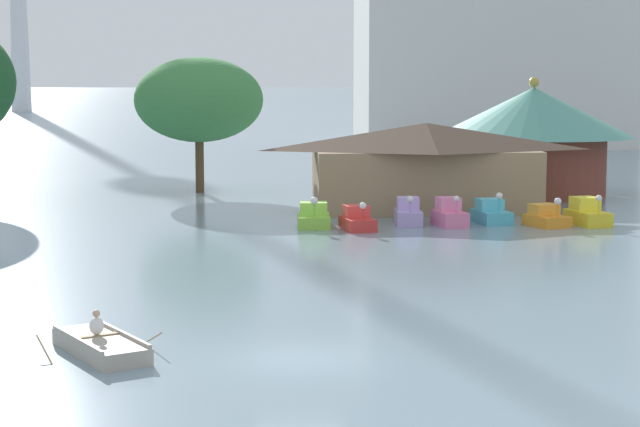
# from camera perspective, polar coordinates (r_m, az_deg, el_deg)

# --- Properties ---
(ground_plane) EXTENTS (2000.00, 2000.00, 0.00)m
(ground_plane) POSITION_cam_1_polar(r_m,az_deg,el_deg) (31.52, -1.02, -7.48)
(ground_plane) COLOR gray
(rowboat_with_rower) EXTENTS (3.60, 4.25, 1.45)m
(rowboat_with_rower) POSITION_cam_1_polar(r_m,az_deg,el_deg) (32.52, -11.25, -6.69)
(rowboat_with_rower) COLOR #ADA393
(rowboat_with_rower) RESTS_ON ground
(pedal_boat_lime) EXTENTS (1.80, 2.65, 1.74)m
(pedal_boat_lime) POSITION_cam_1_polar(r_m,az_deg,el_deg) (58.84, -0.33, -0.20)
(pedal_boat_lime) COLOR #8CCC3F
(pedal_boat_lime) RESTS_ON ground
(pedal_boat_red) EXTENTS (1.82, 2.79, 1.57)m
(pedal_boat_red) POSITION_cam_1_polar(r_m,az_deg,el_deg) (57.90, 1.94, -0.34)
(pedal_boat_red) COLOR red
(pedal_boat_red) RESTS_ON ground
(pedal_boat_lavender) EXTENTS (1.56, 2.71, 1.67)m
(pedal_boat_lavender) POSITION_cam_1_polar(r_m,az_deg,el_deg) (60.27, 4.58, 0.00)
(pedal_boat_lavender) COLOR #B299D8
(pedal_boat_lavender) RESTS_ON ground
(pedal_boat_pink) EXTENTS (1.72, 2.62, 1.73)m
(pedal_boat_pink) POSITION_cam_1_polar(r_m,az_deg,el_deg) (59.78, 6.70, -0.06)
(pedal_boat_pink) COLOR pink
(pedal_boat_pink) RESTS_ON ground
(pedal_boat_cyan) EXTENTS (1.93, 2.83, 1.80)m
(pedal_boat_cyan) POSITION_cam_1_polar(r_m,az_deg,el_deg) (61.25, 8.82, 0.01)
(pedal_boat_cyan) COLOR #4CB7CC
(pedal_boat_cyan) RESTS_ON ground
(pedal_boat_orange) EXTENTS (2.36, 2.75, 1.63)m
(pedal_boat_orange) POSITION_cam_1_polar(r_m,az_deg,el_deg) (60.47, 11.60, -0.20)
(pedal_boat_orange) COLOR orange
(pedal_boat_orange) RESTS_ON ground
(pedal_boat_yellow) EXTENTS (2.00, 3.10, 1.74)m
(pedal_boat_yellow) POSITION_cam_1_polar(r_m,az_deg,el_deg) (61.56, 13.61, -0.02)
(pedal_boat_yellow) COLOR yellow
(pedal_boat_yellow) RESTS_ON ground
(boathouse) EXTENTS (14.16, 6.03, 5.28)m
(boathouse) POSITION_cam_1_polar(r_m,az_deg,el_deg) (65.79, 5.48, 2.49)
(boathouse) COLOR #9E7F5B
(boathouse) RESTS_ON ground
(green_roof_pavilion) EXTENTS (13.45, 13.45, 7.99)m
(green_roof_pavilion) POSITION_cam_1_polar(r_m,az_deg,el_deg) (76.52, 10.93, 4.10)
(green_roof_pavilion) COLOR brown
(green_roof_pavilion) RESTS_ON ground
(shoreline_tree_mid) EXTENTS (8.89, 8.89, 9.35)m
(shoreline_tree_mid) POSITION_cam_1_polar(r_m,az_deg,el_deg) (76.93, -6.27, 5.85)
(shoreline_tree_mid) COLOR brown
(shoreline_tree_mid) RESTS_ON ground
(background_building_block) EXTENTS (30.93, 15.64, 26.06)m
(background_building_block) POSITION_cam_1_polar(r_m,az_deg,el_deg) (130.56, 8.84, 9.16)
(background_building_block) COLOR silver
(background_building_block) RESTS_ON ground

